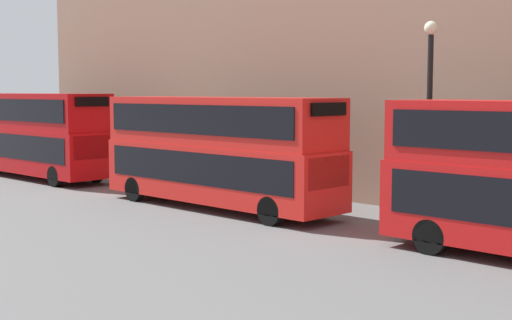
% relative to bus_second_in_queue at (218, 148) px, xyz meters
% --- Properties ---
extents(bus_second_in_queue, '(2.59, 10.87, 4.29)m').
position_rel_bus_second_in_queue_xyz_m(bus_second_in_queue, '(0.00, 0.00, 0.00)').
color(bus_second_in_queue, red).
rests_on(bus_second_in_queue, ground).
extents(bus_third_in_queue, '(2.59, 10.66, 4.39)m').
position_rel_bus_second_in_queue_xyz_m(bus_third_in_queue, '(0.00, 13.88, 0.06)').
color(bus_third_in_queue, '#B20C0F').
rests_on(bus_third_in_queue, ground).
extents(street_lamp, '(0.44, 0.44, 6.72)m').
position_rel_bus_second_in_queue_xyz_m(street_lamp, '(1.70, -8.10, 1.76)').
color(street_lamp, black).
rests_on(street_lamp, ground).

